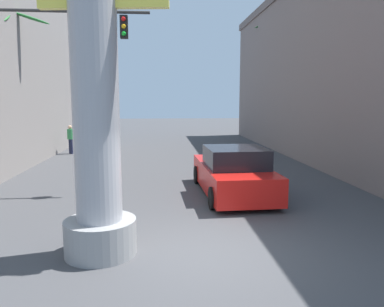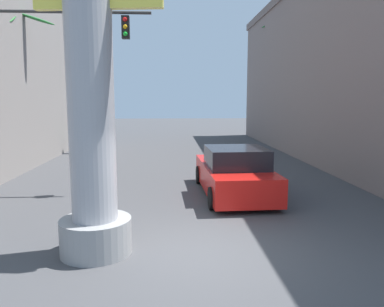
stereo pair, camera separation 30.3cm
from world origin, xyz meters
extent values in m
plane|color=#424244|center=(0.00, 10.00, 0.00)|extent=(89.12, 89.12, 0.00)
cylinder|color=#9E9EA3|center=(-2.11, 0.17, 3.99)|extent=(0.88, 0.88, 7.97)
cylinder|color=gray|center=(-2.11, 0.17, 0.35)|extent=(1.40, 1.40, 0.70)
cylinder|color=#59595E|center=(6.65, 7.60, 3.85)|extent=(0.16, 0.16, 7.69)
cylinder|color=#333333|center=(-3.92, 5.32, 5.74)|extent=(5.45, 0.10, 0.10)
cube|color=black|center=(-2.01, 5.32, 5.29)|extent=(0.24, 0.24, 0.70)
sphere|color=red|center=(-2.01, 5.19, 5.51)|extent=(0.14, 0.14, 0.14)
sphere|color=yellow|center=(-2.01, 5.19, 5.29)|extent=(0.14, 0.14, 0.14)
sphere|color=green|center=(-2.01, 5.19, 5.07)|extent=(0.14, 0.14, 0.14)
cylinder|color=black|center=(0.42, 6.28, 0.32)|extent=(0.24, 0.65, 0.64)
cylinder|color=black|center=(2.25, 6.34, 0.32)|extent=(0.24, 0.65, 0.64)
cylinder|color=black|center=(0.54, 2.98, 0.32)|extent=(0.24, 0.65, 0.64)
cylinder|color=black|center=(2.37, 3.04, 0.32)|extent=(0.24, 0.65, 0.64)
cube|color=red|center=(1.39, 4.66, 0.56)|extent=(2.09, 4.78, 0.80)
cube|color=black|center=(1.40, 4.31, 1.26)|extent=(1.84, 2.04, 0.60)
cylinder|color=brown|center=(7.03, 19.09, 4.18)|extent=(0.84, 0.49, 8.37)
ellipsoid|color=#2B6D2D|center=(7.58, 19.27, 8.19)|extent=(1.24, 0.52, 0.66)
ellipsoid|color=#2D642D|center=(7.23, 19.92, 8.20)|extent=(0.85, 1.24, 0.64)
ellipsoid|color=#28742D|center=(6.54, 19.84, 8.19)|extent=(1.04, 1.15, 0.67)
ellipsoid|color=#20742D|center=(6.32, 19.44, 8.22)|extent=(1.27, 0.53, 0.58)
ellipsoid|color=#2C612D|center=(6.60, 18.82, 8.17)|extent=(0.94, 1.18, 0.73)
ellipsoid|color=#265D2D|center=(7.29, 18.81, 8.27)|extent=(0.98, 1.26, 0.43)
cylinder|color=brown|center=(-7.05, 9.57, 3.27)|extent=(0.44, 0.44, 6.54)
ellipsoid|color=#216B2D|center=(-6.25, 9.64, 6.40)|extent=(1.59, 0.49, 0.58)
ellipsoid|color=#29762D|center=(-6.94, 10.36, 6.29)|extent=(0.56, 1.49, 0.89)
ellipsoid|color=#216D2D|center=(-7.61, 10.14, 6.36)|extent=(1.34, 1.34, 0.70)
ellipsoid|color=#28702D|center=(-6.90, 8.78, 6.31)|extent=(0.64, 1.52, 0.83)
cylinder|color=#1E233F|center=(-6.03, 14.50, 0.42)|extent=(0.14, 0.14, 0.83)
cylinder|color=#1E233F|center=(-5.90, 14.34, 0.42)|extent=(0.14, 0.14, 0.83)
cylinder|color=#338C4C|center=(-5.96, 14.42, 1.11)|extent=(0.48, 0.48, 0.56)
sphere|color=tan|center=(-5.96, 14.42, 1.50)|extent=(0.22, 0.22, 0.22)
camera|label=1|loc=(-0.91, -7.02, 3.03)|focal=35.00mm
camera|label=2|loc=(-0.61, -7.04, 3.03)|focal=35.00mm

